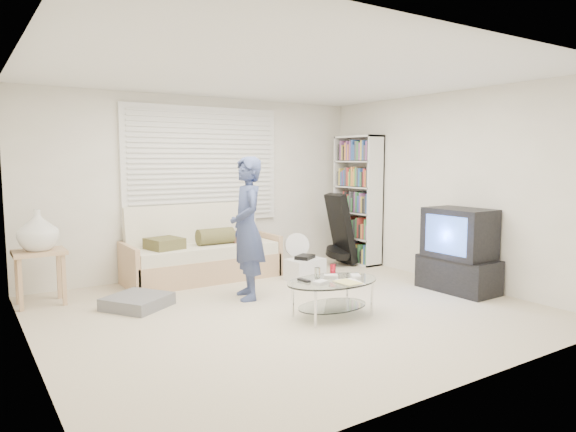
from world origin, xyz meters
TOP-DOWN VIEW (x-y plane):
  - ground at (0.00, 0.00)m, footprint 5.00×5.00m
  - room_shell at (0.00, 0.48)m, footprint 5.02×4.52m
  - window_blinds at (0.00, 2.20)m, footprint 2.32×0.08m
  - futon_sofa at (-0.20, 1.87)m, footprint 2.07×0.83m
  - grey_floor_pillow at (-1.35, 0.99)m, footprint 0.82×0.82m
  - side_table at (-2.22, 1.69)m, footprint 0.54×0.44m
  - bookshelf at (2.32, 1.59)m, footprint 0.31×0.84m
  - guitar_case at (1.94, 1.53)m, footprint 0.43×0.41m
  - floor_fan at (1.07, 1.47)m, footprint 0.36×0.24m
  - storage_bin at (0.95, 1.06)m, footprint 0.51×0.38m
  - tv_unit at (2.20, -0.46)m, footprint 0.54×0.95m
  - coffee_table at (0.25, -0.44)m, footprint 1.05×0.68m
  - standing_person at (-0.14, 0.67)m, footprint 0.54×0.69m

SIDE VIEW (x-z plane):
  - ground at x=0.00m, z-range 0.00..0.00m
  - grey_floor_pillow at x=-1.35m, z-range 0.00..0.13m
  - storage_bin at x=0.95m, z-range -0.02..0.32m
  - coffee_table at x=0.25m, z-range 0.06..0.56m
  - futon_sofa at x=-0.20m, z-range -0.17..0.84m
  - floor_fan at x=1.07m, z-range 0.05..0.63m
  - guitar_case at x=1.94m, z-range -0.06..1.03m
  - tv_unit at x=2.20m, z-range -0.01..1.01m
  - side_table at x=-2.22m, z-range 0.26..1.34m
  - standing_person at x=-0.14m, z-range 0.00..1.66m
  - bookshelf at x=2.32m, z-range 0.00..1.99m
  - window_blinds at x=0.00m, z-range 0.74..2.36m
  - room_shell at x=0.00m, z-range 0.37..2.88m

